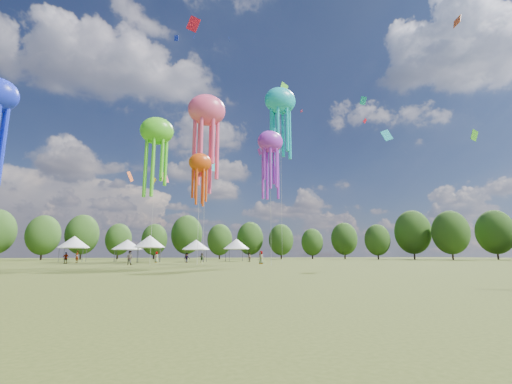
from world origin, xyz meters
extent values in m
plane|color=#384416|center=(0.00, 0.00, 0.00)|extent=(300.00, 300.00, 0.00)
imported|color=gray|center=(-7.83, 34.66, 0.85)|extent=(1.01, 0.91, 1.70)
imported|color=gray|center=(-4.53, 49.09, 0.88)|extent=(0.67, 0.92, 1.75)
imported|color=gray|center=(10.89, 48.47, 0.80)|extent=(0.77, 0.90, 1.60)
imported|color=gray|center=(0.07, 46.27, 0.76)|extent=(1.05, 0.69, 1.52)
imported|color=gray|center=(-16.60, 43.59, 0.79)|extent=(0.98, 0.57, 1.57)
imported|color=gray|center=(3.01, 50.16, 0.78)|extent=(1.49, 0.65, 1.56)
imported|color=gray|center=(-16.46, 50.40, 0.94)|extent=(0.64, 0.80, 1.89)
imported|color=gray|center=(9.11, 35.84, 0.87)|extent=(0.91, 1.01, 1.74)
cylinder|color=#47474C|center=(-19.90, 54.31, 1.16)|extent=(0.08, 0.08, 2.32)
cylinder|color=#47474C|center=(-19.90, 57.87, 1.16)|extent=(0.08, 0.08, 2.32)
cylinder|color=#47474C|center=(-16.34, 54.31, 1.16)|extent=(0.08, 0.08, 2.32)
cylinder|color=#47474C|center=(-16.34, 57.87, 1.16)|extent=(0.08, 0.08, 2.32)
cube|color=white|center=(-18.12, 56.09, 2.37)|extent=(3.96, 3.96, 0.10)
cone|color=white|center=(-18.12, 56.09, 3.42)|extent=(5.15, 5.15, 1.99)
cylinder|color=#47474C|center=(-11.32, 53.63, 1.02)|extent=(0.08, 0.08, 2.05)
cylinder|color=#47474C|center=(-11.32, 57.29, 1.02)|extent=(0.08, 0.08, 2.05)
cylinder|color=#47474C|center=(-7.65, 53.63, 1.02)|extent=(0.08, 0.08, 2.05)
cylinder|color=#47474C|center=(-7.65, 57.29, 1.02)|extent=(0.08, 0.08, 2.05)
cube|color=white|center=(-9.48, 55.46, 2.10)|extent=(4.07, 4.07, 0.10)
cone|color=white|center=(-9.48, 55.46, 3.03)|extent=(5.29, 5.29, 1.76)
cylinder|color=#47474C|center=(-7.49, 49.28, 1.17)|extent=(0.08, 0.08, 2.35)
cylinder|color=#47474C|center=(-7.49, 52.85, 1.17)|extent=(0.08, 0.08, 2.35)
cylinder|color=#47474C|center=(-3.92, 49.28, 1.17)|extent=(0.08, 0.08, 2.35)
cylinder|color=#47474C|center=(-3.92, 52.85, 1.17)|extent=(0.08, 0.08, 2.35)
cube|color=white|center=(-5.71, 51.06, 2.40)|extent=(3.97, 3.97, 0.10)
cone|color=white|center=(-5.71, 51.06, 3.45)|extent=(5.16, 5.16, 2.01)
cylinder|color=#47474C|center=(0.42, 50.06, 1.01)|extent=(0.08, 0.08, 2.03)
cylinder|color=#47474C|center=(0.42, 53.40, 1.01)|extent=(0.08, 0.08, 2.03)
cylinder|color=#47474C|center=(3.76, 50.06, 1.01)|extent=(0.08, 0.08, 2.03)
cylinder|color=#47474C|center=(3.76, 53.40, 1.01)|extent=(0.08, 0.08, 2.03)
cube|color=white|center=(2.09, 51.73, 2.08)|extent=(3.74, 3.74, 0.10)
cone|color=white|center=(2.09, 51.73, 3.00)|extent=(4.86, 4.86, 1.74)
cylinder|color=#47474C|center=(8.36, 52.93, 1.12)|extent=(0.08, 0.08, 2.24)
cylinder|color=#47474C|center=(8.36, 56.32, 1.12)|extent=(0.08, 0.08, 2.24)
cylinder|color=#47474C|center=(11.75, 52.93, 1.12)|extent=(0.08, 0.08, 2.24)
cylinder|color=#47474C|center=(11.75, 56.32, 1.12)|extent=(0.08, 0.08, 2.24)
cube|color=white|center=(10.06, 54.63, 2.29)|extent=(3.78, 3.78, 0.10)
cone|color=white|center=(10.06, 54.63, 3.30)|extent=(4.92, 4.92, 1.92)
ellipsoid|color=#51D122|center=(-5.46, 35.33, 17.36)|extent=(4.35, 3.04, 3.70)
cylinder|color=beige|center=(-5.46, 35.33, 8.68)|extent=(0.03, 0.03, 17.36)
ellipsoid|color=#FB4A78|center=(1.24, 36.55, 21.63)|extent=(5.38, 3.76, 4.57)
cylinder|color=beige|center=(1.24, 36.55, 10.82)|extent=(0.03, 0.03, 21.63)
ellipsoid|color=#A62ED0|center=(7.79, 27.78, 14.72)|extent=(3.16, 2.21, 2.69)
cylinder|color=beige|center=(7.79, 27.78, 7.36)|extent=(0.03, 0.03, 14.72)
ellipsoid|color=#E1480E|center=(0.27, 34.67, 13.30)|extent=(3.00, 2.10, 2.55)
cylinder|color=beige|center=(0.27, 34.67, 6.65)|extent=(0.03, 0.03, 13.30)
ellipsoid|color=#17B8C5|center=(16.38, 46.83, 29.69)|extent=(5.98, 4.19, 5.09)
cylinder|color=beige|center=(16.38, 46.83, 14.84)|extent=(0.03, 0.03, 29.69)
cube|color=#182ADE|center=(-0.71, 38.56, 34.28)|extent=(0.36, 0.97, 1.08)
cube|color=#17B8C5|center=(8.10, 69.45, 21.72)|extent=(1.75, 0.73, 2.21)
cube|color=#FB4A78|center=(26.65, 59.97, 34.38)|extent=(0.46, 0.86, 0.95)
cube|color=#F71633|center=(3.35, 51.16, 14.57)|extent=(0.50, 1.18, 1.50)
cube|color=#E1480E|center=(24.91, 15.52, 25.91)|extent=(0.51, 1.18, 1.34)
cube|color=#182ADE|center=(-2.92, 49.61, 40.77)|extent=(0.75, 0.66, 1.08)
cube|color=#17B8C5|center=(27.77, 37.28, 26.95)|extent=(1.02, 0.75, 1.24)
cube|color=#F71633|center=(-1.44, 32.63, 32.09)|extent=(1.88, 0.94, 2.15)
cube|color=#E1480E|center=(-10.65, 68.54, 18.10)|extent=(1.39, 2.06, 2.59)
cube|color=#51D122|center=(18.03, 48.97, 33.48)|extent=(2.15, 0.66, 2.55)
cube|color=#17B8C5|center=(39.67, 47.06, 25.32)|extent=(2.42, 0.92, 2.78)
cube|color=#A62ED0|center=(15.99, 58.67, 23.18)|extent=(0.77, 1.08, 1.43)
cube|color=#F71633|center=(25.76, 34.24, 21.93)|extent=(0.81, 0.43, 0.81)
cube|color=yellow|center=(-5.62, 51.91, 13.93)|extent=(0.97, 0.86, 1.32)
cube|color=#51D122|center=(33.25, 22.08, 16.16)|extent=(1.32, 0.40, 1.50)
cube|color=#182ADE|center=(7.18, 50.28, 42.93)|extent=(0.28, 0.75, 0.87)
cube|color=#FB4A78|center=(-3.79, 52.03, 14.76)|extent=(1.79, 1.24, 2.23)
cylinder|color=#38281C|center=(-30.60, 85.02, 1.53)|extent=(0.44, 0.44, 3.07)
ellipsoid|color=#2A4B19|center=(-30.60, 85.02, 5.94)|extent=(7.66, 7.66, 9.58)
cylinder|color=#38281C|center=(-23.51, 93.33, 1.72)|extent=(0.44, 0.44, 3.43)
ellipsoid|color=#2A4B19|center=(-23.51, 93.33, 6.65)|extent=(8.58, 8.58, 10.73)
cylinder|color=#38281C|center=(-14.76, 98.96, 1.47)|extent=(0.44, 0.44, 2.95)
ellipsoid|color=#2A4B19|center=(-14.76, 98.96, 5.71)|extent=(7.37, 7.37, 9.21)
cylinder|color=#38281C|center=(-4.70, 95.06, 1.45)|extent=(0.44, 0.44, 2.89)
ellipsoid|color=#2A4B19|center=(-4.70, 95.06, 5.61)|extent=(7.23, 7.23, 9.04)
cylinder|color=#38281C|center=(4.91, 99.49, 1.92)|extent=(0.44, 0.44, 3.84)
ellipsoid|color=#2A4B19|center=(4.91, 99.49, 7.44)|extent=(9.60, 9.60, 11.99)
cylinder|color=#38281C|center=(13.19, 88.44, 1.42)|extent=(0.44, 0.44, 2.84)
ellipsoid|color=#2A4B19|center=(13.19, 88.44, 5.51)|extent=(7.11, 7.11, 8.89)
cylinder|color=#38281C|center=(22.93, 91.04, 1.58)|extent=(0.44, 0.44, 3.16)
ellipsoid|color=#2A4B19|center=(22.93, 91.04, 6.13)|extent=(7.91, 7.91, 9.88)
cylinder|color=#38281C|center=(30.69, 85.29, 1.44)|extent=(0.44, 0.44, 2.88)
ellipsoid|color=#2A4B19|center=(30.69, 85.29, 5.59)|extent=(7.21, 7.21, 9.01)
cylinder|color=#38281C|center=(41.52, 87.24, 1.31)|extent=(0.44, 0.44, 2.63)
ellipsoid|color=#2A4B19|center=(41.52, 87.24, 5.09)|extent=(6.57, 6.57, 8.22)
cylinder|color=#38281C|center=(50.52, 83.73, 1.56)|extent=(0.44, 0.44, 3.13)
ellipsoid|color=#2A4B19|center=(50.52, 83.73, 6.06)|extent=(7.81, 7.81, 9.77)
cylinder|color=#38281C|center=(53.64, 71.81, 1.36)|extent=(0.44, 0.44, 2.72)
ellipsoid|color=#2A4B19|center=(53.64, 71.81, 5.27)|extent=(6.80, 6.80, 8.50)
cylinder|color=#38281C|center=(62.96, 68.92, 1.90)|extent=(0.44, 0.44, 3.81)
ellipsoid|color=#2A4B19|center=(62.96, 68.92, 7.38)|extent=(9.52, 9.52, 11.90)
cylinder|color=#38281C|center=(66.57, 59.80, 1.76)|extent=(0.44, 0.44, 3.51)
ellipsoid|color=#2A4B19|center=(66.57, 59.80, 6.80)|extent=(8.78, 8.78, 10.97)
cylinder|color=#38281C|center=(79.39, 58.26, 1.82)|extent=(0.44, 0.44, 3.64)
ellipsoid|color=#2A4B19|center=(79.39, 58.26, 7.05)|extent=(9.10, 9.10, 11.37)
camera|label=1|loc=(-5.33, -10.36, 1.20)|focal=24.39mm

